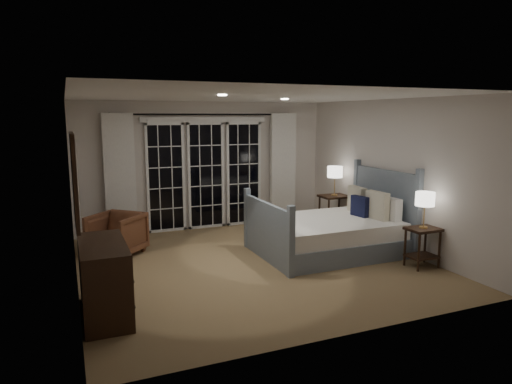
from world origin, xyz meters
name	(u,v)px	position (x,y,z in m)	size (l,w,h in m)	color
floor	(253,263)	(0.00, 0.00, 0.00)	(5.00, 5.00, 0.00)	olive
ceiling	(253,96)	(0.00, 0.00, 2.50)	(5.00, 5.00, 0.00)	white
wall_left	(72,193)	(-2.50, 0.00, 1.25)	(0.02, 5.00, 2.50)	beige
wall_right	(390,174)	(2.50, 0.00, 1.25)	(0.02, 5.00, 2.50)	beige
wall_back	(205,166)	(0.00, 2.50, 1.25)	(5.00, 0.02, 2.50)	beige
wall_front	(350,216)	(0.00, -2.50, 1.25)	(5.00, 0.02, 2.50)	beige
french_doors	(206,174)	(0.00, 2.46, 1.09)	(2.50, 0.04, 2.20)	black
curtain_rod	(206,114)	(0.00, 2.40, 2.25)	(0.03, 0.03, 3.50)	black
curtain_left	(120,175)	(-1.65, 2.38, 1.15)	(0.55, 0.10, 2.25)	white
curtain_right	(283,168)	(1.65, 2.38, 1.15)	(0.55, 0.10, 2.25)	white
downlight_a	(285,99)	(0.80, 0.60, 2.49)	(0.12, 0.12, 0.01)	white
downlight_b	(222,95)	(-0.60, -0.40, 2.49)	(0.12, 0.12, 0.01)	white
bed	(331,232)	(1.41, 0.06, 0.33)	(2.26, 1.63, 1.32)	slate
nightstand_left	(422,241)	(2.25, -1.10, 0.39)	(0.46, 0.36, 0.59)	#302010
nightstand_right	(334,207)	(2.24, 1.30, 0.46)	(0.54, 0.43, 0.70)	#302010
lamp_left	(425,200)	(2.25, -1.10, 1.02)	(0.28, 0.28, 0.53)	tan
lamp_right	(335,172)	(2.24, 1.30, 1.15)	(0.29, 0.29, 0.57)	tan
armchair	(117,234)	(-1.86, 1.25, 0.34)	(0.73, 0.75, 0.68)	brown
dresser	(104,279)	(-2.23, -1.04, 0.42)	(0.50, 1.18, 0.84)	#302010
mirror	(75,180)	(-2.47, -1.04, 1.55)	(0.05, 0.85, 1.00)	#302010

